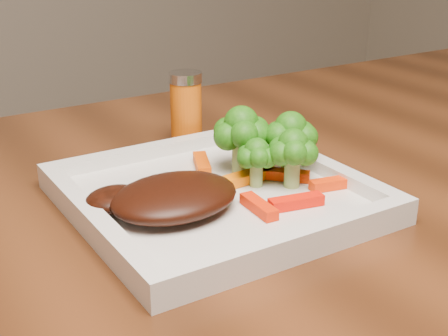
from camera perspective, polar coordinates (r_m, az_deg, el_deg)
plate at (r=0.61m, az=-0.79°, el=-2.87°), size 0.27×0.27×0.01m
steak at (r=0.57m, az=-4.56°, el=-2.63°), size 0.13×0.10×0.03m
broccoli_0 at (r=0.65m, az=1.57°, el=2.49°), size 0.07×0.07×0.07m
broccoli_1 at (r=0.65m, az=6.05°, el=2.14°), size 0.08×0.08×0.06m
broccoli_2 at (r=0.62m, az=6.29°, el=0.85°), size 0.07×0.07×0.06m
broccoli_3 at (r=0.62m, az=3.00°, el=1.02°), size 0.06×0.06×0.06m
carrot_0 at (r=0.59m, az=6.62°, el=-3.09°), size 0.05×0.02×0.01m
carrot_1 at (r=0.63m, az=9.96°, el=-1.39°), size 0.05×0.02×0.01m
carrot_2 at (r=0.57m, az=3.19°, el=-3.53°), size 0.02×0.05×0.01m
carrot_3 at (r=0.71m, az=4.24°, el=1.46°), size 0.05×0.02×0.01m
carrot_4 at (r=0.67m, az=-2.03°, el=0.39°), size 0.03×0.05×0.01m
carrot_5 at (r=0.64m, az=5.65°, el=-0.63°), size 0.04×0.04×0.01m
carrot_6 at (r=0.64m, az=2.34°, el=-0.78°), size 0.06×0.02×0.01m
spice_shaker at (r=0.77m, az=-3.49°, el=5.38°), size 0.04×0.04×0.09m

